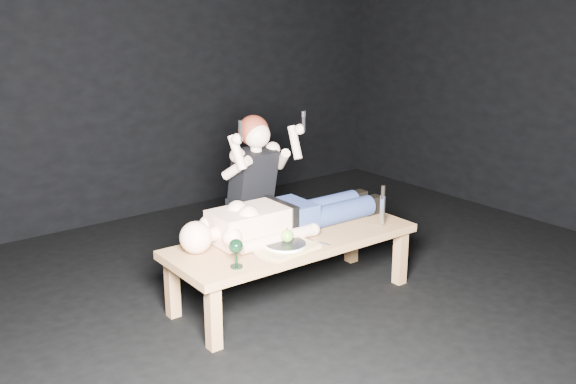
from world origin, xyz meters
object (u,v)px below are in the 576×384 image
object	(u,v)px
lying_man	(288,212)
serving_tray	(285,248)
goblet	(236,253)
carving_knife	(383,206)
kneeling_woman	(247,192)
table	(293,268)

from	to	relation	value
lying_man	serving_tray	world-z (taller)	lying_man
goblet	carving_knife	distance (m)	1.21
serving_tray	goblet	world-z (taller)	goblet
lying_man	goblet	world-z (taller)	lying_man
kneeling_woman	goblet	distance (m)	1.01
goblet	lying_man	bearing A→B (deg)	26.75
kneeling_woman	goblet	size ratio (longest dim) A/B	6.93
table	kneeling_woman	xyz separation A→B (m)	(0.05, 0.59, 0.39)
table	serving_tray	world-z (taller)	serving_tray
lying_man	kneeling_woman	xyz separation A→B (m)	(-0.01, 0.47, 0.03)
kneeling_woman	carving_knife	xyz separation A→B (m)	(0.59, -0.80, -0.02)
lying_man	carving_knife	xyz separation A→B (m)	(0.58, -0.33, 0.01)
kneeling_woman	carving_knife	distance (m)	0.99
table	kneeling_woman	world-z (taller)	kneeling_woman
lying_man	carving_knife	bearing A→B (deg)	-28.44
kneeling_woman	carving_knife	size ratio (longest dim) A/B	4.23
lying_man	goblet	distance (m)	0.71
goblet	serving_tray	bearing A→B (deg)	6.73
kneeling_woman	lying_man	bearing A→B (deg)	-89.68
serving_tray	carving_knife	distance (m)	0.82
carving_knife	kneeling_woman	bearing A→B (deg)	127.30
table	lying_man	xyz separation A→B (m)	(0.05, 0.12, 0.36)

